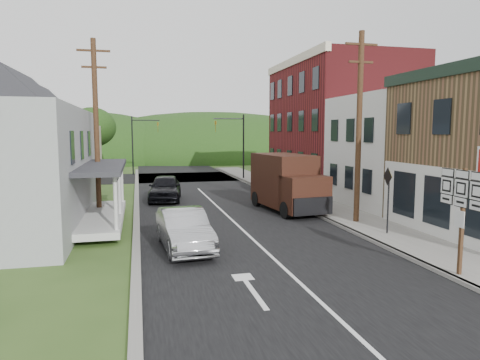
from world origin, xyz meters
TOP-DOWN VIEW (x-y plane):
  - ground at (0.00, 0.00)m, footprint 120.00×120.00m
  - road at (0.00, 10.00)m, footprint 9.00×90.00m
  - cross_road at (0.00, 27.00)m, footprint 60.00×9.00m
  - sidewalk_right at (5.90, 8.00)m, footprint 2.80×55.00m
  - curb_right at (4.55, 8.00)m, footprint 0.20×55.00m
  - curb_left at (-4.65, 8.00)m, footprint 0.30×55.00m
  - storefront_white at (11.30, 7.50)m, footprint 8.00×7.00m
  - storefront_red at (11.30, 17.00)m, footprint 8.00×12.00m
  - house_blue at (-11.00, 17.00)m, footprint 7.14×8.16m
  - house_cream at (-11.50, 26.00)m, footprint 7.14×8.16m
  - utility_pole_right at (5.60, 3.50)m, footprint 1.60×0.26m
  - utility_pole_left at (-6.50, 8.00)m, footprint 1.60×0.26m
  - traffic_signal_right at (4.30, 23.50)m, footprint 2.87×0.20m
  - traffic_signal_left at (-4.30, 30.50)m, footprint 2.87×0.20m
  - tree_left_d at (-9.00, 32.00)m, footprint 4.80×4.80m
  - forested_ridge at (0.00, 55.00)m, footprint 90.00×30.00m
  - silver_sedan at (-2.89, 0.99)m, footprint 1.94×4.66m
  - dark_sedan at (-2.84, 12.82)m, footprint 2.50×5.01m
  - delivery_van at (3.56, 7.55)m, footprint 2.89×5.85m
  - route_sign_cluster at (4.75, -4.21)m, footprint 0.20×1.83m
  - warning_sign at (5.63, 0.97)m, footprint 0.16×0.77m

SIDE VIEW (x-z plane):
  - ground at x=0.00m, z-range 0.00..0.00m
  - road at x=0.00m, z-range -0.01..0.01m
  - cross_road at x=0.00m, z-range -0.01..0.01m
  - forested_ridge at x=0.00m, z-range -8.00..8.00m
  - curb_left at x=-4.65m, z-range 0.00..0.12m
  - sidewalk_right at x=5.90m, z-range 0.00..0.15m
  - curb_right at x=4.55m, z-range 0.00..0.15m
  - silver_sedan at x=-2.89m, z-range 0.00..1.50m
  - dark_sedan at x=-2.84m, z-range 0.00..1.64m
  - delivery_van at x=3.56m, z-range 0.02..3.17m
  - warning_sign at x=5.63m, z-range 0.54..3.34m
  - route_sign_cluster at x=4.75m, z-range 0.62..3.82m
  - storefront_white at x=11.30m, z-range 0.00..6.50m
  - house_blue at x=-11.00m, z-range 0.05..7.33m
  - house_cream at x=-11.50m, z-range 0.05..7.33m
  - traffic_signal_right at x=4.30m, z-range 0.76..6.76m
  - traffic_signal_left at x=-4.30m, z-range 0.76..6.76m
  - utility_pole_right at x=5.60m, z-range 0.16..9.16m
  - utility_pole_left at x=-6.50m, z-range 0.16..9.16m
  - tree_left_d at x=-9.00m, z-range 1.41..8.35m
  - storefront_red at x=11.30m, z-range 0.00..10.00m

